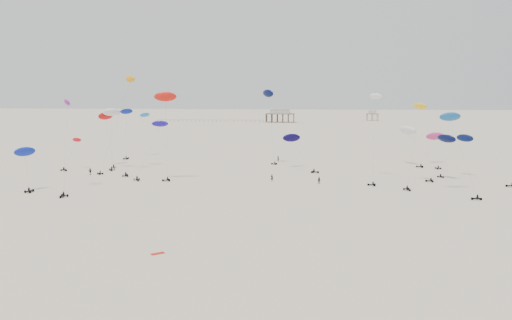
# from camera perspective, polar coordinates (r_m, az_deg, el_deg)

# --- Properties ---
(ground_plane) EXTENTS (900.00, 900.00, 0.00)m
(ground_plane) POSITION_cam_1_polar(r_m,az_deg,el_deg) (216.42, 3.12, 2.07)
(ground_plane) COLOR beige
(pavilion_main) EXTENTS (21.00, 13.00, 9.80)m
(pavilion_main) POSITION_cam_1_polar(r_m,az_deg,el_deg) (366.11, 2.77, 4.99)
(pavilion_main) COLOR brown
(pavilion_main) RESTS_ON ground
(pavilion_small) EXTENTS (9.00, 7.00, 8.00)m
(pavilion_small) POSITION_cam_1_polar(r_m,az_deg,el_deg) (398.55, 13.15, 4.91)
(pavilion_small) COLOR brown
(pavilion_small) RESTS_ON ground
(pier_fence) EXTENTS (80.20, 0.20, 1.50)m
(pier_fence) POSITION_cam_1_polar(r_m,az_deg,el_deg) (372.88, -5.27, 4.49)
(pier_fence) COLOR black
(pier_fence) RESTS_ON ground
(rig_0) EXTENTS (7.21, 15.13, 20.63)m
(rig_0) POSITION_cam_1_polar(r_m,az_deg,el_deg) (120.41, 17.90, 3.71)
(rig_0) COLOR black
(rig_0) RESTS_ON ground
(rig_1) EXTENTS (6.94, 16.29, 20.06)m
(rig_1) POSITION_cam_1_polar(r_m,az_deg,el_deg) (137.58, -14.60, 2.75)
(rig_1) COLOR black
(rig_1) RESTS_ON ground
(rig_2) EXTENTS (5.03, 16.81, 23.57)m
(rig_2) POSITION_cam_1_polar(r_m,az_deg,el_deg) (124.72, 13.41, 4.26)
(rig_2) COLOR black
(rig_2) RESTS_ON ground
(rig_3) EXTENTS (6.29, 14.32, 21.06)m
(rig_3) POSITION_cam_1_polar(r_m,az_deg,el_deg) (113.74, -20.94, 2.43)
(rig_3) COLOR black
(rig_3) RESTS_ON ground
(rig_4) EXTENTS (5.29, 8.70, 16.89)m
(rig_4) POSITION_cam_1_polar(r_m,az_deg,el_deg) (144.67, -16.18, 3.95)
(rig_4) COLOR black
(rig_4) RESTS_ON ground
(rig_5) EXTENTS (5.56, 14.53, 16.77)m
(rig_5) POSITION_cam_1_polar(r_m,az_deg,el_deg) (169.84, -13.24, 3.50)
(rig_5) COLOR black
(rig_5) RESTS_ON ground
(rig_6) EXTENTS (9.73, 7.68, 11.71)m
(rig_6) POSITION_cam_1_polar(r_m,az_deg,el_deg) (136.70, 22.39, 1.70)
(rig_6) COLOR black
(rig_6) RESTS_ON ground
(rig_8) EXTENTS (7.49, 10.13, 16.00)m
(rig_8) POSITION_cam_1_polar(r_m,az_deg,el_deg) (151.62, -16.70, 4.05)
(rig_8) COLOR black
(rig_8) RESTS_ON ground
(rig_10) EXTENTS (8.24, 8.71, 11.84)m
(rig_10) POSITION_cam_1_polar(r_m,az_deg,el_deg) (129.62, 20.72, 1.70)
(rig_10) COLOR black
(rig_10) RESTS_ON ground
(rig_11) EXTENTS (4.18, 7.17, 8.96)m
(rig_11) POSITION_cam_1_polar(r_m,az_deg,el_deg) (146.23, -20.49, 0.48)
(rig_11) COLOR black
(rig_11) RESTS_ON ground
(rig_13) EXTENTS (5.59, 7.07, 22.20)m
(rig_13) POSITION_cam_1_polar(r_m,az_deg,el_deg) (149.27, 1.47, 6.69)
(rig_13) COLOR black
(rig_13) RESTS_ON ground
(rig_14) EXTENTS (10.56, 12.92, 13.74)m
(rig_14) POSITION_cam_1_polar(r_m,az_deg,el_deg) (140.23, 4.52, 1.93)
(rig_14) COLOR black
(rig_14) RESTS_ON ground
(rig_15) EXTENTS (10.71, 13.95, 14.23)m
(rig_15) POSITION_cam_1_polar(r_m,az_deg,el_deg) (153.51, 17.17, 2.95)
(rig_15) COLOR black
(rig_15) RESTS_ON ground
(rig_16) EXTENTS (5.05, 6.13, 9.56)m
(rig_16) POSITION_cam_1_polar(r_m,az_deg,el_deg) (117.82, -24.80, -0.12)
(rig_16) COLOR black
(rig_16) RESTS_ON ground
(rig_17) EXTENTS (6.94, 17.91, 27.98)m
(rig_17) POSITION_cam_1_polar(r_m,az_deg,el_deg) (144.12, -14.73, 7.21)
(rig_17) COLOR black
(rig_17) RESTS_ON ground
(rig_18) EXTENTS (6.74, 12.88, 18.21)m
(rig_18) POSITION_cam_1_polar(r_m,az_deg,el_deg) (113.46, 21.80, 2.98)
(rig_18) COLOR black
(rig_18) RESTS_ON ground
(rig_19) EXTENTS (5.68, 5.78, 21.42)m
(rig_19) POSITION_cam_1_polar(r_m,az_deg,el_deg) (122.55, -10.31, 5.82)
(rig_19) COLOR black
(rig_19) RESTS_ON ground
(rig_20) EXTENTS (10.50, 13.33, 13.84)m
(rig_20) POSITION_cam_1_polar(r_m,az_deg,el_deg) (158.18, 19.57, 2.16)
(rig_20) COLOR black
(rig_20) RESTS_ON ground
(rig_21) EXTENTS (8.16, 6.35, 14.55)m
(rig_21) POSITION_cam_1_polar(r_m,az_deg,el_deg) (123.59, -11.78, 1.99)
(rig_21) COLOR black
(rig_21) RESTS_ON ground
(spectator_0) EXTENTS (0.82, 0.68, 1.93)m
(spectator_0) POSITION_cam_1_polar(r_m,az_deg,el_deg) (119.79, 1.83, -2.42)
(spectator_0) COLOR black
(spectator_0) RESTS_ON ground
(spectator_1) EXTENTS (1.00, 0.65, 1.93)m
(spectator_1) POSITION_cam_1_polar(r_m,az_deg,el_deg) (116.89, 7.23, -2.73)
(spectator_1) COLOR black
(spectator_1) RESTS_ON ground
(spectator_2) EXTENTS (1.28, 0.74, 2.11)m
(spectator_2) POSITION_cam_1_polar(r_m,az_deg,el_deg) (135.68, -18.41, -1.63)
(spectator_2) COLOR black
(spectator_2) RESTS_ON ground
(spectator_3) EXTENTS (0.90, 0.91, 2.08)m
(spectator_3) POSITION_cam_1_polar(r_m,az_deg,el_deg) (154.50, 2.55, -0.16)
(spectator_3) COLOR black
(spectator_3) RESTS_ON ground
(grounded_kite_b) EXTENTS (1.84, 1.67, 0.07)m
(grounded_kite_b) POSITION_cam_1_polar(r_m,az_deg,el_deg) (67.73, -11.17, -10.47)
(grounded_kite_b) COLOR red
(grounded_kite_b) RESTS_ON ground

